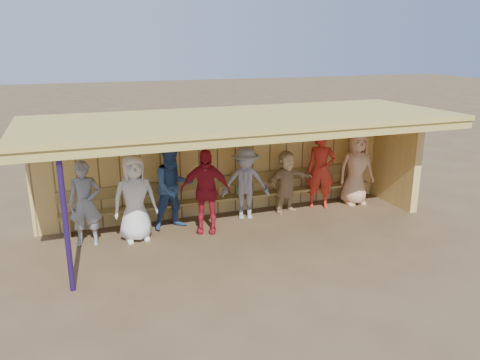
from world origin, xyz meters
The scene contains 12 objects.
ground centered at (0.00, 0.00, 0.00)m, with size 90.00×90.00×0.00m, color brown.
player_a centered at (-3.24, 0.45, 0.87)m, with size 0.63×0.41×1.73m, color gray.
player_b centered at (-2.28, 0.33, 0.90)m, with size 0.88×0.57×1.80m, color white.
player_c centered at (-1.40, 0.72, 0.94)m, with size 0.91×0.71×1.88m, color #355793.
player_d centered at (-0.81, 0.27, 0.91)m, with size 1.07×0.44×1.82m, color #B01C2A.
player_e centered at (0.28, 0.73, 0.85)m, with size 1.09×0.63×1.69m, color #9999A1.
player_f centered at (1.34, 0.79, 0.76)m, with size 1.40×0.45×1.51m, color tan.
player_g centered at (2.28, 0.81, 0.95)m, with size 0.69×0.45×1.89m, color red.
player_h centered at (3.24, 0.71, 0.92)m, with size 0.89×0.58×1.83m, color #E2AA7F.
dugout_structure centered at (0.39, 0.69, 1.69)m, with size 8.80×3.20×2.50m.
bench centered at (0.00, 1.12, 0.53)m, with size 7.60×0.34×0.93m.
dugout_equipment centered at (-0.99, 0.99, 0.49)m, with size 6.02×0.62×0.80m.
Camera 1 is at (-3.45, -8.82, 3.88)m, focal length 35.00 mm.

